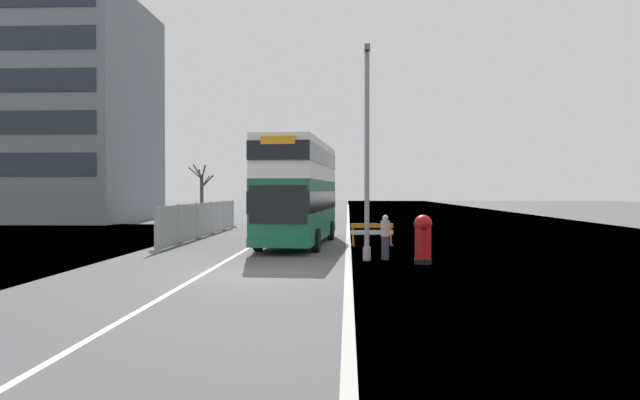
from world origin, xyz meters
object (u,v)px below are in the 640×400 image
(double_decker_bus, at_px, (299,191))
(pedestrian_at_kerb, at_px, (385,237))
(car_oncoming_near, at_px, (277,211))
(car_receding_mid, at_px, (319,209))
(lamppost_foreground, at_px, (367,160))
(red_pillar_postbox, at_px, (423,237))
(roadworks_barrier, at_px, (372,232))

(double_decker_bus, relative_size, pedestrian_at_kerb, 6.52)
(double_decker_bus, bearing_deg, car_oncoming_near, 100.49)
(car_receding_mid, xyz_separation_m, pedestrian_at_kerb, (3.87, -27.75, -0.23))
(lamppost_foreground, xyz_separation_m, car_receding_mid, (-3.17, 28.09, -2.66))
(red_pillar_postbox, height_order, car_receding_mid, car_receding_mid)
(red_pillar_postbox, bearing_deg, double_decker_bus, 124.58)
(roadworks_barrier, relative_size, car_oncoming_near, 0.45)
(car_receding_mid, bearing_deg, lamppost_foreground, -83.56)
(double_decker_bus, bearing_deg, pedestrian_at_kerb, -58.06)
(double_decker_bus, xyz_separation_m, roadworks_barrier, (3.47, -0.60, -1.92))
(double_decker_bus, relative_size, car_oncoming_near, 2.49)
(car_receding_mid, bearing_deg, car_oncoming_near, -114.61)
(double_decker_bus, relative_size, lamppost_foreground, 1.37)
(red_pillar_postbox, height_order, pedestrian_at_kerb, red_pillar_postbox)
(red_pillar_postbox, height_order, roadworks_barrier, red_pillar_postbox)
(lamppost_foreground, xyz_separation_m, red_pillar_postbox, (1.95, -0.91, -2.78))
(pedestrian_at_kerb, bearing_deg, car_receding_mid, 97.93)
(red_pillar_postbox, bearing_deg, pedestrian_at_kerb, 135.19)
(red_pillar_postbox, distance_m, car_oncoming_near, 24.25)
(red_pillar_postbox, bearing_deg, roadworks_barrier, 102.94)
(car_receding_mid, height_order, pedestrian_at_kerb, car_receding_mid)
(double_decker_bus, height_order, roadworks_barrier, double_decker_bus)
(pedestrian_at_kerb, bearing_deg, lamppost_foreground, -154.09)
(roadworks_barrier, xyz_separation_m, car_receding_mid, (-3.59, 22.35, 0.40))
(double_decker_bus, bearing_deg, red_pillar_postbox, -55.42)
(double_decker_bus, height_order, red_pillar_postbox, double_decker_bus)
(car_oncoming_near, xyz_separation_m, car_receding_mid, (2.78, 6.07, 0.01))
(lamppost_foreground, bearing_deg, car_receding_mid, 96.44)
(car_receding_mid, bearing_deg, double_decker_bus, -89.67)
(car_oncoming_near, height_order, pedestrian_at_kerb, car_oncoming_near)
(double_decker_bus, height_order, car_receding_mid, double_decker_bus)
(double_decker_bus, height_order, car_oncoming_near, double_decker_bus)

